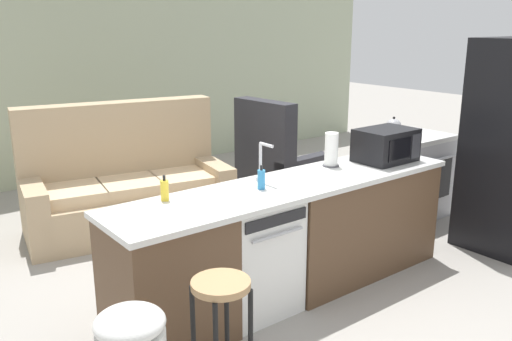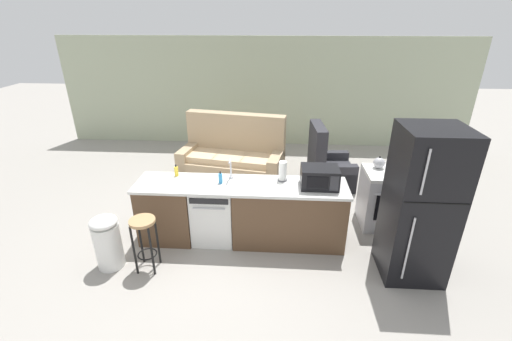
{
  "view_description": "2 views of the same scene",
  "coord_description": "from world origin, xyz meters",
  "px_view_note": "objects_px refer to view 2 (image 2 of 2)",
  "views": [
    {
      "loc": [
        -2.44,
        -2.89,
        2.06
      ],
      "look_at": [
        0.36,
        0.72,
        0.8
      ],
      "focal_mm": 38.0,
      "sensor_mm": 36.0,
      "label": 1
    },
    {
      "loc": [
        0.63,
        -4.19,
        3.02
      ],
      "look_at": [
        0.35,
        0.2,
        1.02
      ],
      "focal_mm": 24.0,
      "sensor_mm": 36.0,
      "label": 2
    }
  ],
  "objects_px": {
    "kettle": "(379,163)",
    "couch": "(233,159)",
    "soap_bottle": "(221,178)",
    "microwave": "(320,177)",
    "armchair": "(326,168)",
    "refrigerator": "(420,206)",
    "dish_soap_bottle": "(176,171)",
    "bar_stool": "(144,234)",
    "trash_bin": "(107,241)",
    "paper_towel_roll": "(283,171)",
    "stove_range": "(387,198)",
    "dishwasher": "(214,213)"
  },
  "relations": [
    {
      "from": "bar_stool",
      "to": "trash_bin",
      "type": "relative_size",
      "value": 1.0
    },
    {
      "from": "soap_bottle",
      "to": "armchair",
      "type": "height_order",
      "value": "armchair"
    },
    {
      "from": "microwave",
      "to": "paper_towel_roll",
      "type": "relative_size",
      "value": 1.77
    },
    {
      "from": "stove_range",
      "to": "bar_stool",
      "type": "height_order",
      "value": "stove_range"
    },
    {
      "from": "soap_bottle",
      "to": "kettle",
      "type": "xyz_separation_m",
      "value": [
        2.32,
        0.66,
        0.01
      ]
    },
    {
      "from": "dish_soap_bottle",
      "to": "armchair",
      "type": "height_order",
      "value": "armchair"
    },
    {
      "from": "dishwasher",
      "to": "soap_bottle",
      "type": "distance_m",
      "value": 0.56
    },
    {
      "from": "stove_range",
      "to": "couch",
      "type": "xyz_separation_m",
      "value": [
        -2.59,
        1.58,
        -0.06
      ]
    },
    {
      "from": "stove_range",
      "to": "microwave",
      "type": "bearing_deg",
      "value": -154.16
    },
    {
      "from": "dish_soap_bottle",
      "to": "couch",
      "type": "bearing_deg",
      "value": 73.46
    },
    {
      "from": "stove_range",
      "to": "armchair",
      "type": "distance_m",
      "value": 1.54
    },
    {
      "from": "microwave",
      "to": "soap_bottle",
      "type": "bearing_deg",
      "value": 179.19
    },
    {
      "from": "dishwasher",
      "to": "bar_stool",
      "type": "relative_size",
      "value": 1.14
    },
    {
      "from": "kettle",
      "to": "couch",
      "type": "relative_size",
      "value": 0.1
    },
    {
      "from": "soap_bottle",
      "to": "bar_stool",
      "type": "bearing_deg",
      "value": -139.25
    },
    {
      "from": "microwave",
      "to": "armchair",
      "type": "height_order",
      "value": "armchair"
    },
    {
      "from": "armchair",
      "to": "trash_bin",
      "type": "bearing_deg",
      "value": -140.09
    },
    {
      "from": "kettle",
      "to": "dish_soap_bottle",
      "type": "bearing_deg",
      "value": -171.08
    },
    {
      "from": "kettle",
      "to": "dishwasher",
      "type": "bearing_deg",
      "value": -164.42
    },
    {
      "from": "refrigerator",
      "to": "couch",
      "type": "height_order",
      "value": "refrigerator"
    },
    {
      "from": "couch",
      "to": "microwave",
      "type": "bearing_deg",
      "value": -55.65
    },
    {
      "from": "dishwasher",
      "to": "microwave",
      "type": "bearing_deg",
      "value": -0.05
    },
    {
      "from": "stove_range",
      "to": "paper_towel_roll",
      "type": "distance_m",
      "value": 1.77
    },
    {
      "from": "trash_bin",
      "to": "couch",
      "type": "distance_m",
      "value": 3.1
    },
    {
      "from": "couch",
      "to": "paper_towel_roll",
      "type": "bearing_deg",
      "value": -63.96
    },
    {
      "from": "dish_soap_bottle",
      "to": "refrigerator",
      "type": "bearing_deg",
      "value": -13.52
    },
    {
      "from": "stove_range",
      "to": "trash_bin",
      "type": "height_order",
      "value": "stove_range"
    },
    {
      "from": "stove_range",
      "to": "couch",
      "type": "bearing_deg",
      "value": 148.66
    },
    {
      "from": "microwave",
      "to": "dishwasher",
      "type": "bearing_deg",
      "value": 179.95
    },
    {
      "from": "microwave",
      "to": "dish_soap_bottle",
      "type": "height_order",
      "value": "microwave"
    },
    {
      "from": "stove_range",
      "to": "trash_bin",
      "type": "distance_m",
      "value": 4.06
    },
    {
      "from": "dishwasher",
      "to": "bar_stool",
      "type": "bearing_deg",
      "value": -135.79
    },
    {
      "from": "trash_bin",
      "to": "armchair",
      "type": "xyz_separation_m",
      "value": [
        3.09,
        2.59,
        -0.03
      ]
    },
    {
      "from": "soap_bottle",
      "to": "couch",
      "type": "relative_size",
      "value": 0.08
    },
    {
      "from": "couch",
      "to": "kettle",
      "type": "bearing_deg",
      "value": -30.83
    },
    {
      "from": "microwave",
      "to": "armchair",
      "type": "xyz_separation_m",
      "value": [
        0.37,
        1.89,
        -0.69
      ]
    },
    {
      "from": "dish_soap_bottle",
      "to": "trash_bin",
      "type": "distance_m",
      "value": 1.3
    },
    {
      "from": "bar_stool",
      "to": "couch",
      "type": "height_order",
      "value": "couch"
    },
    {
      "from": "microwave",
      "to": "trash_bin",
      "type": "distance_m",
      "value": 2.89
    },
    {
      "from": "dish_soap_bottle",
      "to": "bar_stool",
      "type": "relative_size",
      "value": 0.24
    },
    {
      "from": "stove_range",
      "to": "microwave",
      "type": "distance_m",
      "value": 1.39
    },
    {
      "from": "refrigerator",
      "to": "microwave",
      "type": "xyz_separation_m",
      "value": [
        -1.13,
        0.55,
        0.08
      ]
    },
    {
      "from": "paper_towel_roll",
      "to": "kettle",
      "type": "xyz_separation_m",
      "value": [
        1.46,
        0.52,
        -0.05
      ]
    },
    {
      "from": "refrigerator",
      "to": "trash_bin",
      "type": "distance_m",
      "value": 3.9
    },
    {
      "from": "soap_bottle",
      "to": "dish_soap_bottle",
      "type": "xyz_separation_m",
      "value": [
        -0.67,
        0.19,
        0.0
      ]
    },
    {
      "from": "microwave",
      "to": "kettle",
      "type": "distance_m",
      "value": 1.19
    },
    {
      "from": "microwave",
      "to": "bar_stool",
      "type": "relative_size",
      "value": 0.68
    },
    {
      "from": "refrigerator",
      "to": "trash_bin",
      "type": "height_order",
      "value": "refrigerator"
    },
    {
      "from": "couch",
      "to": "dishwasher",
      "type": "bearing_deg",
      "value": -90.33
    },
    {
      "from": "bar_stool",
      "to": "armchair",
      "type": "relative_size",
      "value": 0.62
    }
  ]
}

